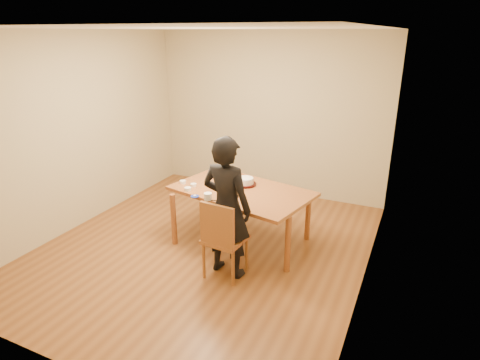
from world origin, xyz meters
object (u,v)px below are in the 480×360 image
at_px(dining_chair, 225,239).
at_px(cake, 246,181).
at_px(dining_table, 242,191).
at_px(person, 227,208).
at_px(cake_plate, 246,184).

relative_size(dining_chair, cake, 2.02).
height_order(dining_table, cake, cake).
distance_m(dining_table, person, 0.75).
xyz_separation_m(cake_plate, person, (0.17, -0.90, 0.06)).
xyz_separation_m(dining_table, dining_chair, (0.15, -0.77, -0.28)).
xyz_separation_m(dining_chair, cake, (-0.17, 0.95, 0.36)).
bearing_deg(cake_plate, cake, 0.00).
bearing_deg(cake_plate, person, -79.19).
bearing_deg(person, dining_chair, 96.29).
height_order(dining_chair, person, person).
bearing_deg(dining_table, dining_chair, -66.84).
bearing_deg(dining_table, cake_plate, 109.59).
bearing_deg(dining_chair, person, 94.98).
bearing_deg(cake, dining_table, -82.61).
bearing_deg(dining_chair, cake, 105.29).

